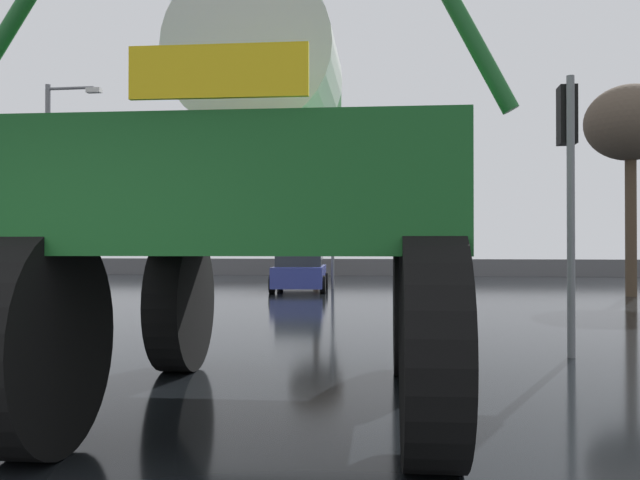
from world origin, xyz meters
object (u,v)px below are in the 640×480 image
object	(u,v)px
bare_tree_right	(630,125)
bare_tree_far_center	(316,167)
sedan_ahead	(300,271)
traffic_signal_near_right	(568,153)
streetlight_far_left	(52,175)
oversize_sprayer	(270,206)
traffic_signal_far_left	(333,223)

from	to	relation	value
bare_tree_right	bare_tree_far_center	world-z (taller)	bare_tree_far_center
sedan_ahead	traffic_signal_near_right	size ratio (longest dim) A/B	1.07
bare_tree_far_center	streetlight_far_left	bearing A→B (deg)	-118.60
sedan_ahead	traffic_signal_near_right	distance (m)	15.01
traffic_signal_near_right	streetlight_far_left	xyz separation A→B (m)	(-14.42, 11.75, 1.13)
streetlight_far_left	traffic_signal_near_right	bearing A→B (deg)	-39.17
streetlight_far_left	bare_tree_right	distance (m)	19.13
traffic_signal_near_right	streetlight_far_left	bearing A→B (deg)	140.83
streetlight_far_left	bare_tree_right	size ratio (longest dim) A/B	1.07
oversize_sprayer	traffic_signal_near_right	distance (m)	5.16
traffic_signal_near_right	traffic_signal_far_left	distance (m)	15.77
oversize_sprayer	bare_tree_right	bearing A→B (deg)	-29.66
traffic_signal_near_right	sedan_ahead	bearing A→B (deg)	114.17
streetlight_far_left	oversize_sprayer	bearing A→B (deg)	-54.78
traffic_signal_far_left	bare_tree_right	size ratio (longest dim) A/B	0.51
sedan_ahead	traffic_signal_near_right	world-z (taller)	traffic_signal_near_right
bare_tree_right	oversize_sprayer	bearing A→B (deg)	-117.53
bare_tree_far_center	sedan_ahead	bearing A→B (deg)	-84.93
traffic_signal_near_right	bare_tree_right	size ratio (longest dim) A/B	0.60
sedan_ahead	streetlight_far_left	bearing A→B (deg)	97.13
streetlight_far_left	bare_tree_far_center	size ratio (longest dim) A/B	1.01
sedan_ahead	traffic_signal_far_left	world-z (taller)	traffic_signal_far_left
traffic_signal_far_left	streetlight_far_left	size ratio (longest dim) A/B	0.47
bare_tree_far_center	bare_tree_right	bearing A→B (deg)	-47.60
bare_tree_right	traffic_signal_far_left	bearing A→B (deg)	164.69
traffic_signal_near_right	streetlight_far_left	world-z (taller)	streetlight_far_left
traffic_signal_far_left	bare_tree_far_center	world-z (taller)	bare_tree_far_center
oversize_sprayer	streetlight_far_left	world-z (taller)	streetlight_far_left
traffic_signal_near_right	bare_tree_far_center	xyz separation A→B (m)	(-7.11, 25.15, 2.88)
sedan_ahead	bare_tree_far_center	bearing A→B (deg)	0.02
traffic_signal_near_right	traffic_signal_far_left	xyz separation A→B (m)	(-5.06, 14.93, -0.44)
oversize_sprayer	traffic_signal_far_left	distance (m)	18.56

